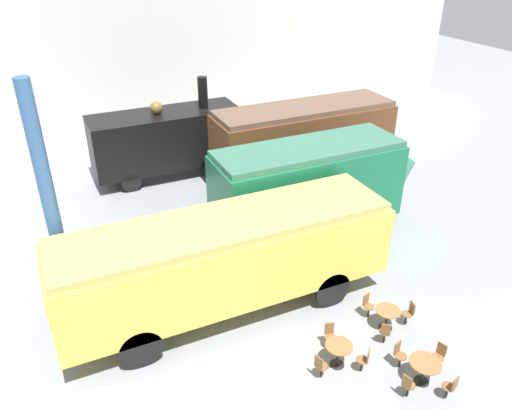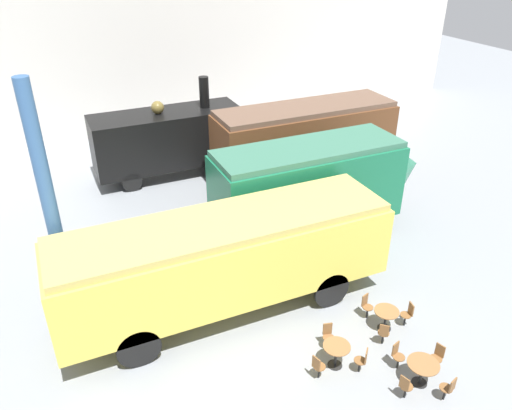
{
  "view_description": "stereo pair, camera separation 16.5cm",
  "coord_description": "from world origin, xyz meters",
  "px_view_note": "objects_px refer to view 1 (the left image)",
  "views": [
    {
      "loc": [
        -7.88,
        -15.04,
        11.32
      ],
      "look_at": [
        -0.47,
        1.0,
        1.6
      ],
      "focal_mm": 35.0,
      "sensor_mm": 36.0,
      "label": 1
    },
    {
      "loc": [
        -7.73,
        -15.11,
        11.32
      ],
      "look_at": [
        -0.47,
        1.0,
        1.6
      ],
      "focal_mm": 35.0,
      "sensor_mm": 36.0,
      "label": 2
    }
  ],
  "objects_px": {
    "passenger_coach_vintage": "(227,256)",
    "streamlined_locomotive": "(322,181)",
    "cafe_table_near": "(425,366)",
    "cafe_chair_0": "(451,386)",
    "visitor_person": "(367,242)",
    "steam_locomotive": "(167,138)",
    "passenger_coach_wooden": "(304,138)",
    "cafe_table_far": "(387,314)",
    "cafe_table_mid": "(338,350)"
  },
  "relations": [
    {
      "from": "passenger_coach_vintage",
      "to": "visitor_person",
      "type": "bearing_deg",
      "value": 3.09
    },
    {
      "from": "cafe_table_mid",
      "to": "visitor_person",
      "type": "height_order",
      "value": "visitor_person"
    },
    {
      "from": "steam_locomotive",
      "to": "streamlined_locomotive",
      "type": "distance_m",
      "value": 9.23
    },
    {
      "from": "cafe_table_mid",
      "to": "visitor_person",
      "type": "relative_size",
      "value": 0.49
    },
    {
      "from": "streamlined_locomotive",
      "to": "visitor_person",
      "type": "xyz_separation_m",
      "value": [
        0.47,
        -2.74,
        -1.45
      ]
    },
    {
      "from": "streamlined_locomotive",
      "to": "cafe_table_far",
      "type": "bearing_deg",
      "value": -100.61
    },
    {
      "from": "passenger_coach_vintage",
      "to": "cafe_table_mid",
      "type": "bearing_deg",
      "value": -62.24
    },
    {
      "from": "cafe_chair_0",
      "to": "passenger_coach_vintage",
      "type": "bearing_deg",
      "value": 16.29
    },
    {
      "from": "visitor_person",
      "to": "cafe_chair_0",
      "type": "bearing_deg",
      "value": -105.89
    },
    {
      "from": "cafe_table_mid",
      "to": "passenger_coach_wooden",
      "type": "bearing_deg",
      "value": 65.51
    },
    {
      "from": "visitor_person",
      "to": "passenger_coach_wooden",
      "type": "bearing_deg",
      "value": 80.53
    },
    {
      "from": "passenger_coach_vintage",
      "to": "cafe_table_near",
      "type": "height_order",
      "value": "passenger_coach_vintage"
    },
    {
      "from": "steam_locomotive",
      "to": "cafe_chair_0",
      "type": "relative_size",
      "value": 8.68
    },
    {
      "from": "streamlined_locomotive",
      "to": "passenger_coach_vintage",
      "type": "distance_m",
      "value": 6.22
    },
    {
      "from": "passenger_coach_vintage",
      "to": "cafe_table_far",
      "type": "distance_m",
      "value": 5.49
    },
    {
      "from": "streamlined_locomotive",
      "to": "visitor_person",
      "type": "relative_size",
      "value": 5.65
    },
    {
      "from": "steam_locomotive",
      "to": "cafe_table_mid",
      "type": "xyz_separation_m",
      "value": [
        0.76,
        -15.01,
        -1.42
      ]
    },
    {
      "from": "cafe_table_near",
      "to": "cafe_table_far",
      "type": "relative_size",
      "value": 1.13
    },
    {
      "from": "steam_locomotive",
      "to": "streamlined_locomotive",
      "type": "height_order",
      "value": "steam_locomotive"
    },
    {
      "from": "steam_locomotive",
      "to": "passenger_coach_vintage",
      "type": "bearing_deg",
      "value": -96.15
    },
    {
      "from": "steam_locomotive",
      "to": "passenger_coach_wooden",
      "type": "height_order",
      "value": "steam_locomotive"
    },
    {
      "from": "passenger_coach_wooden",
      "to": "passenger_coach_vintage",
      "type": "bearing_deg",
      "value": -133.46
    },
    {
      "from": "streamlined_locomotive",
      "to": "steam_locomotive",
      "type": "bearing_deg",
      "value": 117.11
    },
    {
      "from": "cafe_table_far",
      "to": "visitor_person",
      "type": "distance_m",
      "value": 3.76
    },
    {
      "from": "passenger_coach_vintage",
      "to": "cafe_table_near",
      "type": "relative_size",
      "value": 12.09
    },
    {
      "from": "cafe_table_near",
      "to": "visitor_person",
      "type": "distance_m",
      "value": 5.99
    },
    {
      "from": "cafe_table_far",
      "to": "cafe_chair_0",
      "type": "distance_m",
      "value": 3.03
    },
    {
      "from": "passenger_coach_wooden",
      "to": "passenger_coach_vintage",
      "type": "distance_m",
      "value": 10.29
    },
    {
      "from": "steam_locomotive",
      "to": "streamlined_locomotive",
      "type": "relative_size",
      "value": 0.8
    },
    {
      "from": "passenger_coach_vintage",
      "to": "cafe_chair_0",
      "type": "distance_m",
      "value": 7.5
    },
    {
      "from": "passenger_coach_wooden",
      "to": "cafe_table_far",
      "type": "height_order",
      "value": "passenger_coach_wooden"
    },
    {
      "from": "streamlined_locomotive",
      "to": "cafe_table_far",
      "type": "xyz_separation_m",
      "value": [
        -1.15,
        -6.12,
        -1.79
      ]
    },
    {
      "from": "cafe_table_far",
      "to": "streamlined_locomotive",
      "type": "bearing_deg",
      "value": 79.39
    },
    {
      "from": "passenger_coach_vintage",
      "to": "streamlined_locomotive",
      "type": "bearing_deg",
      "value": 29.44
    },
    {
      "from": "cafe_table_near",
      "to": "passenger_coach_wooden",
      "type": "bearing_deg",
      "value": 75.67
    },
    {
      "from": "cafe_table_near",
      "to": "cafe_table_mid",
      "type": "distance_m",
      "value": 2.41
    },
    {
      "from": "passenger_coach_wooden",
      "to": "cafe_table_mid",
      "type": "xyz_separation_m",
      "value": [
        -5.11,
        -11.21,
        -1.84
      ]
    },
    {
      "from": "passenger_coach_wooden",
      "to": "streamlined_locomotive",
      "type": "xyz_separation_m",
      "value": [
        -1.66,
        -4.41,
        -0.08
      ]
    },
    {
      "from": "steam_locomotive",
      "to": "passenger_coach_wooden",
      "type": "xyz_separation_m",
      "value": [
        5.86,
        -3.8,
        0.42
      ]
    },
    {
      "from": "cafe_table_mid",
      "to": "cafe_chair_0",
      "type": "xyz_separation_m",
      "value": [
        2.09,
        -2.34,
        -0.09
      ]
    },
    {
      "from": "cafe_table_far",
      "to": "visitor_person",
      "type": "bearing_deg",
      "value": 64.48
    },
    {
      "from": "steam_locomotive",
      "to": "cafe_table_near",
      "type": "height_order",
      "value": "steam_locomotive"
    },
    {
      "from": "steam_locomotive",
      "to": "visitor_person",
      "type": "bearing_deg",
      "value": -66.9
    },
    {
      "from": "cafe_table_near",
      "to": "cafe_chair_0",
      "type": "xyz_separation_m",
      "value": [
        0.25,
        -0.79,
        -0.1
      ]
    },
    {
      "from": "streamlined_locomotive",
      "to": "cafe_chair_0",
      "type": "distance_m",
      "value": 9.43
    },
    {
      "from": "streamlined_locomotive",
      "to": "passenger_coach_wooden",
      "type": "bearing_deg",
      "value": 69.38
    },
    {
      "from": "cafe_table_mid",
      "to": "cafe_chair_0",
      "type": "relative_size",
      "value": 0.93
    },
    {
      "from": "visitor_person",
      "to": "passenger_coach_vintage",
      "type": "bearing_deg",
      "value": -176.91
    },
    {
      "from": "passenger_coach_wooden",
      "to": "cafe_table_near",
      "type": "bearing_deg",
      "value": -104.33
    },
    {
      "from": "steam_locomotive",
      "to": "passenger_coach_vintage",
      "type": "height_order",
      "value": "steam_locomotive"
    }
  ]
}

